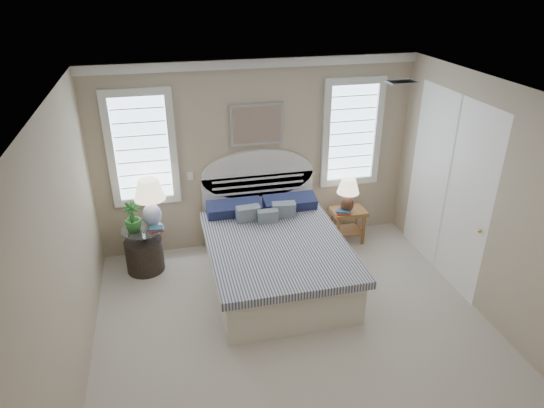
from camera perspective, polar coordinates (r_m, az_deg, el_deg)
The scene contains 21 objects.
floor at distance 5.49m, azimuth 3.94°, elevation -16.99°, with size 4.50×5.00×0.01m, color #B5AA9B.
ceiling at distance 4.15m, azimuth 5.08°, elevation 11.40°, with size 4.50×5.00×0.01m, color silver.
wall_back at distance 6.87m, azimuth -1.81°, elevation 5.63°, with size 4.50×0.02×2.70m, color tan.
wall_left at distance 4.61m, azimuth -23.61°, elevation -7.73°, with size 0.02×5.00×2.70m, color tan.
wall_right at distance 5.72m, azimuth 26.50°, elevation -1.65°, with size 0.02×5.00×2.70m, color tan.
crown_molding at distance 6.50m, azimuth -1.90°, elevation 16.24°, with size 4.50×0.08×0.12m, color silver.
hvac_vent at distance 5.34m, azimuth 15.00°, elevation 13.70°, with size 0.30×0.20×0.02m, color #B2B2B2.
switch_plate at distance 6.82m, azimuth -9.61°, elevation 3.30°, with size 0.08×0.01×0.12m, color silver.
window_left at distance 6.65m, azimuth -15.07°, elevation 6.33°, with size 0.90×0.06×1.60m, color #C8E9FE.
window_right at distance 7.17m, azimuth 9.34°, elevation 8.28°, with size 0.90×0.06×1.60m, color #C8E9FE.
painting at distance 6.68m, azimuth -1.80°, elevation 9.30°, with size 0.74×0.04×0.58m, color silver.
closet_door at distance 6.63m, azimuth 19.90°, elevation 1.82°, with size 0.02×1.80×2.40m, color white.
bed at distance 6.38m, azimuth 0.22°, elevation -5.73°, with size 1.72×2.28×1.47m.
side_table_left at distance 6.77m, azimuth -14.75°, elevation -4.67°, with size 0.56×0.56×0.63m.
nightstand_right at distance 7.31m, azimuth 8.89°, elevation -1.65°, with size 0.50×0.40×0.53m.
floor_pot at distance 6.85m, azimuth -14.75°, elevation -5.82°, with size 0.50×0.50×0.46m, color black.
lamp_left at distance 6.54m, azimuth -14.17°, elevation 0.76°, with size 0.52×0.52×0.67m.
lamp_right at distance 7.05m, azimuth 8.93°, elevation 1.45°, with size 0.42×0.42×0.52m.
potted_plant at distance 6.54m, azimuth -16.12°, elevation -1.52°, with size 0.23×0.23×0.40m, color #377C31.
books_left at distance 6.55m, azimuth -13.45°, elevation -2.88°, with size 0.19×0.14×0.05m.
books_right at distance 7.11m, azimuth 8.38°, elevation -0.92°, with size 0.23×0.19×0.05m.
Camera 1 is at (-1.28, -3.81, 3.74)m, focal length 32.00 mm.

